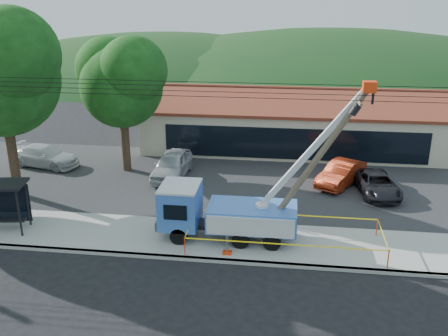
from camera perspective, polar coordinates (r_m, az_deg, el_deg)
ground at (r=21.00m, az=-3.44°, el=-13.43°), size 120.00×120.00×0.00m
curb at (r=22.72m, az=-2.44°, el=-10.40°), size 60.00×0.25×0.15m
sidewalk at (r=24.36m, az=-1.68°, el=-8.18°), size 60.00×4.00×0.15m
parking_lot at (r=31.58m, az=0.61°, el=-1.46°), size 60.00×12.00×0.10m
strip_mall at (r=38.43m, az=8.02°, el=5.11°), size 22.50×8.53×4.67m
tree_lot at (r=32.43m, az=-11.70°, el=10.01°), size 6.30×5.60×8.94m
hill_west at (r=75.44m, az=-6.94°, el=10.88°), size 78.40×56.00×28.00m
hill_center at (r=73.43m, az=12.67°, el=10.31°), size 89.60×64.00×32.00m
utility_truck at (r=23.83m, az=0.01°, el=-4.91°), size 9.56×3.51×7.75m
leaning_pole at (r=22.59m, az=10.43°, el=0.88°), size 4.73×1.64×7.65m
bus_shelter at (r=26.79m, az=-24.20°, el=-2.80°), size 2.83×1.99×2.52m
caution_tape at (r=23.61m, az=6.96°, el=-7.27°), size 8.94×3.12×0.90m
car_silver at (r=32.31m, az=-5.90°, el=-1.16°), size 2.10×4.88×1.64m
car_red at (r=31.75m, az=13.14°, el=-1.98°), size 3.50×4.51×1.43m
car_white at (r=36.25m, az=-19.67°, el=0.10°), size 5.18×2.96×1.42m
car_dark at (r=30.86m, az=16.94°, el=-2.99°), size 2.62×4.66×1.23m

